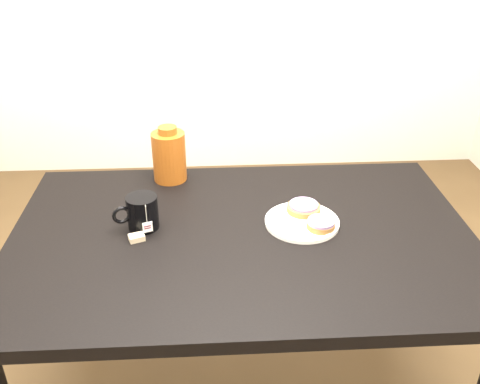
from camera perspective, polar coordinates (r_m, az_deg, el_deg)
The scene contains 7 objects.
table at distance 1.67m, azimuth 0.23°, elevation -6.80°, with size 1.40×0.90×0.75m.
plate at distance 1.67m, azimuth 6.63°, elevation -3.12°, with size 0.23×0.23×0.02m.
bagel_back at distance 1.71m, azimuth 6.80°, elevation -1.66°, with size 0.13×0.13×0.03m.
bagel_front at distance 1.63m, azimuth 8.62°, elevation -3.41°, with size 0.12×0.12×0.03m.
mug at distance 1.65m, azimuth -10.43°, elevation -2.13°, with size 0.15×0.12×0.11m.
teabag_pouch at distance 1.61m, azimuth -10.96°, elevation -4.80°, with size 0.04×0.03×0.02m, color #C6B793.
bagel_package at distance 1.90m, azimuth -7.57°, elevation 3.87°, with size 0.15×0.15×0.20m.
Camera 1 is at (-0.09, -1.35, 1.64)m, focal length 40.00 mm.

